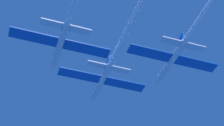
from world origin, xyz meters
TOP-DOWN VIEW (x-y plane):
  - jet_lead at (-0.27, -14.48)m, footprint 19.88×54.07m
  - jet_right_wing at (11.72, -25.99)m, footprint 19.88×54.18m

SIDE VIEW (x-z plane):
  - jet_lead at x=-0.27m, z-range -0.92..2.37m
  - jet_right_wing at x=11.72m, z-range -0.81..2.48m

